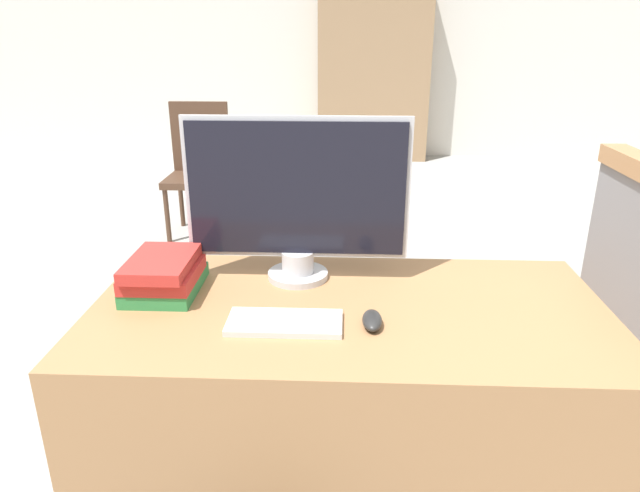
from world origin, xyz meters
The scene contains 9 objects.
wall_back centered at (0.00, 6.14, 1.40)m, with size 12.00×0.06×2.80m.
desk centered at (0.00, 0.37, 0.38)m, with size 1.44×0.73×0.77m.
carrel_divider centered at (0.75, 0.30, 0.60)m, with size 0.07×0.60×1.19m.
monitor centered at (-0.16, 0.56, 1.02)m, with size 0.66×0.19×0.50m.
keyboard centered at (-0.17, 0.25, 0.78)m, with size 0.30×0.14×0.02m.
mouse centered at (0.06, 0.26, 0.78)m, with size 0.05×0.11×0.03m.
book_stack centered at (-0.54, 0.43, 0.82)m, with size 0.20×0.28×0.12m.
far_chair centered at (-1.13, 3.16, 0.54)m, with size 0.44×0.44×0.98m.
bookshelf_far centered at (0.29, 5.90, 0.99)m, with size 1.29×0.32×1.98m.
Camera 1 is at (-0.01, -1.06, 1.49)m, focal length 32.00 mm.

